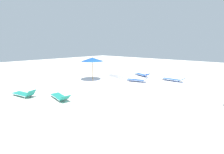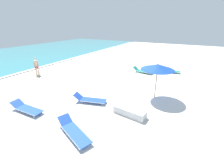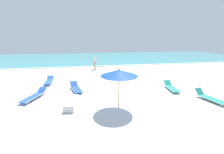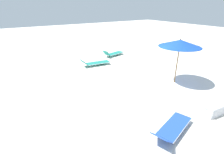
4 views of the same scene
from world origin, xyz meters
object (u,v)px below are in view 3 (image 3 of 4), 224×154
(lounger_stack, at_px, (72,103))
(sun_lounger_under_umbrella, at_px, (171,87))
(sun_lounger_mid_beach_solo, at_px, (49,81))
(beachgoer_wading_adult, at_px, (95,62))
(sun_lounger_beside_umbrella, at_px, (210,97))
(sun_lounger_near_water_right, at_px, (76,88))
(beach_umbrella, at_px, (119,73))
(sun_lounger_near_water_left, at_px, (34,96))

(lounger_stack, relative_size, sun_lounger_under_umbrella, 0.90)
(sun_lounger_mid_beach_solo, height_order, beachgoer_wading_adult, beachgoer_wading_adult)
(sun_lounger_beside_umbrella, relative_size, sun_lounger_near_water_right, 0.98)
(sun_lounger_near_water_right, bearing_deg, beach_umbrella, -68.49)
(sun_lounger_under_umbrella, relative_size, sun_lounger_near_water_left, 0.91)
(beach_umbrella, xyz_separation_m, sun_lounger_near_water_left, (-5.51, 2.36, -1.96))
(lounger_stack, xyz_separation_m, sun_lounger_mid_beach_solo, (-2.50, 5.34, -0.00))
(sun_lounger_near_water_right, distance_m, sun_lounger_mid_beach_solo, 3.65)
(sun_lounger_beside_umbrella, bearing_deg, sun_lounger_mid_beach_solo, 138.78)
(beachgoer_wading_adult, bearing_deg, lounger_stack, 139.80)
(sun_lounger_near_water_right, relative_size, sun_lounger_mid_beach_solo, 0.99)
(sun_lounger_near_water_left, bearing_deg, sun_lounger_mid_beach_solo, 108.32)
(lounger_stack, bearing_deg, beach_umbrella, -7.83)
(lounger_stack, relative_size, sun_lounger_near_water_right, 0.89)
(sun_lounger_near_water_left, xyz_separation_m, sun_lounger_near_water_right, (2.80, 1.15, 0.01))
(beach_umbrella, distance_m, sun_lounger_near_water_right, 4.84)
(sun_lounger_under_umbrella, relative_size, beachgoer_wading_adult, 1.21)
(beach_umbrella, xyz_separation_m, sun_lounger_under_umbrella, (4.90, 2.40, -1.95))
(sun_lounger_beside_umbrella, xyz_separation_m, beachgoer_wading_adult, (-6.98, 11.38, 0.78))
(sun_lounger_near_water_right, relative_size, beachgoer_wading_adult, 1.22)
(sun_lounger_under_umbrella, distance_m, sun_lounger_near_water_left, 10.41)
(lounger_stack, xyz_separation_m, sun_lounger_near_water_right, (0.12, 2.78, 0.01))
(beachgoer_wading_adult, bearing_deg, sun_lounger_mid_beach_solo, 110.04)
(sun_lounger_under_umbrella, bearing_deg, sun_lounger_mid_beach_solo, 167.36)
(sun_lounger_near_water_left, bearing_deg, sun_lounger_under_umbrella, 21.38)
(sun_lounger_beside_umbrella, xyz_separation_m, sun_lounger_mid_beach_solo, (-11.60, 6.07, -0.02))
(beach_umbrella, distance_m, beachgoer_wading_adult, 11.45)
(lounger_stack, height_order, sun_lounger_near_water_right, sun_lounger_near_water_right)
(beachgoer_wading_adult, bearing_deg, sun_lounger_under_umbrella, -176.90)
(lounger_stack, bearing_deg, sun_lounger_beside_umbrella, 1.83)
(sun_lounger_under_umbrella, bearing_deg, beachgoer_wading_adult, 129.06)
(sun_lounger_under_umbrella, height_order, sun_lounger_near_water_right, sun_lounger_near_water_right)
(lounger_stack, bearing_deg, beachgoer_wading_adult, 85.13)
(sun_lounger_mid_beach_solo, distance_m, beachgoer_wading_adult, 7.08)
(lounger_stack, distance_m, sun_lounger_mid_beach_solo, 5.89)
(lounger_stack, bearing_deg, sun_lounger_under_umbrella, 18.67)
(sun_lounger_beside_umbrella, relative_size, beachgoer_wading_adult, 1.20)
(lounger_stack, distance_m, sun_lounger_beside_umbrella, 9.13)
(sun_lounger_near_water_right, distance_m, beachgoer_wading_adult, 8.15)
(sun_lounger_near_water_right, bearing_deg, sun_lounger_beside_umbrella, -37.63)
(sun_lounger_under_umbrella, relative_size, sun_lounger_beside_umbrella, 1.01)
(beach_umbrella, distance_m, sun_lounger_under_umbrella, 5.79)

